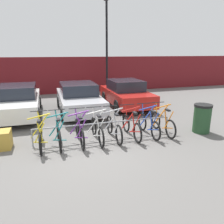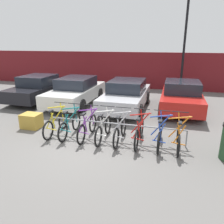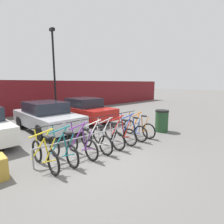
{
  "view_description": "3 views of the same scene",
  "coord_description": "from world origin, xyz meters",
  "px_view_note": "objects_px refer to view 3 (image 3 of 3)",
  "views": [
    {
      "loc": [
        -1.05,
        -6.0,
        2.83
      ],
      "look_at": [
        1.1,
        1.06,
        0.79
      ],
      "focal_mm": 35.0,
      "sensor_mm": 36.0,
      "label": 1
    },
    {
      "loc": [
        2.53,
        -5.87,
        3.11
      ],
      "look_at": [
        0.4,
        1.69,
        0.61
      ],
      "focal_mm": 35.0,
      "sensor_mm": 36.0,
      "label": 2
    },
    {
      "loc": [
        -3.11,
        -3.95,
        2.29
      ],
      "look_at": [
        2.1,
        1.43,
        1.05
      ],
      "focal_mm": 28.0,
      "sensor_mm": 36.0,
      "label": 3
    }
  ],
  "objects_px": {
    "bicycle_red": "(119,133)",
    "bicycle_teal": "(63,150)",
    "bicycle_yellow": "(44,155)",
    "car_red": "(85,110)",
    "bicycle_purple": "(81,144)",
    "bicycle_white": "(95,140)",
    "trash_bin": "(162,121)",
    "lamp_post": "(54,67)",
    "bike_rack": "(100,134)",
    "bicycle_orange": "(138,128)",
    "bicycle_silver": "(108,137)",
    "bicycle_blue": "(130,130)",
    "car_silver": "(47,116)"
  },
  "relations": [
    {
      "from": "bicycle_red",
      "to": "bicycle_teal",
      "type": "bearing_deg",
      "value": -176.1
    },
    {
      "from": "bicycle_yellow",
      "to": "car_red",
      "type": "xyz_separation_m",
      "value": [
        4.3,
        4.16,
        0.31
      ]
    },
    {
      "from": "bicycle_purple",
      "to": "bicycle_white",
      "type": "relative_size",
      "value": 1.0
    },
    {
      "from": "bicycle_purple",
      "to": "trash_bin",
      "type": "xyz_separation_m",
      "value": [
        4.38,
        -0.29,
        0.14
      ]
    },
    {
      "from": "car_red",
      "to": "lamp_post",
      "type": "relative_size",
      "value": 0.65
    },
    {
      "from": "bicycle_purple",
      "to": "bicycle_red",
      "type": "bearing_deg",
      "value": 2.75
    },
    {
      "from": "bike_rack",
      "to": "lamp_post",
      "type": "height_order",
      "value": "lamp_post"
    },
    {
      "from": "bicycle_yellow",
      "to": "lamp_post",
      "type": "xyz_separation_m",
      "value": [
        4.33,
        7.97,
        3.05
      ]
    },
    {
      "from": "car_red",
      "to": "bike_rack",
      "type": "bearing_deg",
      "value": -118.97
    },
    {
      "from": "bicycle_orange",
      "to": "bicycle_teal",
      "type": "bearing_deg",
      "value": -176.25
    },
    {
      "from": "bicycle_yellow",
      "to": "bicycle_silver",
      "type": "xyz_separation_m",
      "value": [
        2.33,
        0.0,
        0.0
      ]
    },
    {
      "from": "bicycle_teal",
      "to": "trash_bin",
      "type": "height_order",
      "value": "bicycle_teal"
    },
    {
      "from": "bicycle_blue",
      "to": "car_silver",
      "type": "distance_m",
      "value": 4.2
    },
    {
      "from": "bicycle_blue",
      "to": "car_silver",
      "type": "bearing_deg",
      "value": 115.79
    },
    {
      "from": "bicycle_silver",
      "to": "lamp_post",
      "type": "relative_size",
      "value": 0.28
    },
    {
      "from": "bicycle_blue",
      "to": "bike_rack",
      "type": "bearing_deg",
      "value": 173.69
    },
    {
      "from": "bicycle_blue",
      "to": "bicycle_silver",
      "type": "bearing_deg",
      "value": 179.27
    },
    {
      "from": "bicycle_red",
      "to": "car_silver",
      "type": "height_order",
      "value": "car_silver"
    },
    {
      "from": "bike_rack",
      "to": "bicycle_orange",
      "type": "relative_size",
      "value": 2.75
    },
    {
      "from": "bicycle_teal",
      "to": "bicycle_purple",
      "type": "xyz_separation_m",
      "value": [
        0.65,
        0.0,
        0.0
      ]
    },
    {
      "from": "bike_rack",
      "to": "bicycle_white",
      "type": "height_order",
      "value": "bicycle_white"
    },
    {
      "from": "bicycle_teal",
      "to": "bicycle_red",
      "type": "distance_m",
      "value": 2.41
    },
    {
      "from": "car_red",
      "to": "bicycle_red",
      "type": "bearing_deg",
      "value": -107.9
    },
    {
      "from": "bicycle_yellow",
      "to": "car_silver",
      "type": "relative_size",
      "value": 0.39
    },
    {
      "from": "bicycle_silver",
      "to": "bike_rack",
      "type": "bearing_deg",
      "value": 150.84
    },
    {
      "from": "bicycle_teal",
      "to": "car_red",
      "type": "xyz_separation_m",
      "value": [
        3.76,
        4.16,
        0.31
      ]
    },
    {
      "from": "bicycle_teal",
      "to": "car_silver",
      "type": "relative_size",
      "value": 0.39
    },
    {
      "from": "bicycle_red",
      "to": "bicycle_blue",
      "type": "distance_m",
      "value": 0.64
    },
    {
      "from": "bicycle_silver",
      "to": "car_silver",
      "type": "bearing_deg",
      "value": 100.3
    },
    {
      "from": "bicycle_yellow",
      "to": "bicycle_teal",
      "type": "distance_m",
      "value": 0.54
    },
    {
      "from": "bicycle_teal",
      "to": "bicycle_silver",
      "type": "xyz_separation_m",
      "value": [
        1.79,
        0.0,
        0.0
      ]
    },
    {
      "from": "bicycle_red",
      "to": "lamp_post",
      "type": "distance_m",
      "value": 8.65
    },
    {
      "from": "bicycle_teal",
      "to": "bicycle_silver",
      "type": "bearing_deg",
      "value": 1.66
    },
    {
      "from": "bike_rack",
      "to": "car_silver",
      "type": "relative_size",
      "value": 1.08
    },
    {
      "from": "bicycle_silver",
      "to": "trash_bin",
      "type": "bearing_deg",
      "value": -3.96
    },
    {
      "from": "bicycle_red",
      "to": "bicycle_orange",
      "type": "distance_m",
      "value": 1.2
    },
    {
      "from": "bike_rack",
      "to": "car_red",
      "type": "relative_size",
      "value": 1.17
    },
    {
      "from": "bike_rack",
      "to": "bicycle_silver",
      "type": "height_order",
      "value": "bicycle_silver"
    },
    {
      "from": "bicycle_teal",
      "to": "car_red",
      "type": "bearing_deg",
      "value": 49.58
    },
    {
      "from": "bicycle_silver",
      "to": "car_silver",
      "type": "xyz_separation_m",
      "value": [
        -0.6,
        3.74,
        0.31
      ]
    },
    {
      "from": "bicycle_orange",
      "to": "lamp_post",
      "type": "xyz_separation_m",
      "value": [
        0.18,
        7.97,
        3.05
      ]
    },
    {
      "from": "bike_rack",
      "to": "bicycle_orange",
      "type": "distance_m",
      "value": 2.08
    },
    {
      "from": "bicycle_orange",
      "to": "lamp_post",
      "type": "relative_size",
      "value": 0.28
    },
    {
      "from": "bicycle_red",
      "to": "bicycle_purple",
      "type": "bearing_deg",
      "value": -176.1
    },
    {
      "from": "bicycle_yellow",
      "to": "bicycle_red",
      "type": "bearing_deg",
      "value": -1.83
    },
    {
      "from": "bicycle_yellow",
      "to": "car_red",
      "type": "height_order",
      "value": "car_red"
    },
    {
      "from": "bicycle_red",
      "to": "car_red",
      "type": "xyz_separation_m",
      "value": [
        1.34,
        4.16,
        0.31
      ]
    },
    {
      "from": "bicycle_orange",
      "to": "bike_rack",
      "type": "bearing_deg",
      "value": 179.65
    },
    {
      "from": "bicycle_yellow",
      "to": "lamp_post",
      "type": "distance_m",
      "value": 9.57
    },
    {
      "from": "bicycle_yellow",
      "to": "bicycle_blue",
      "type": "distance_m",
      "value": 3.6
    }
  ]
}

